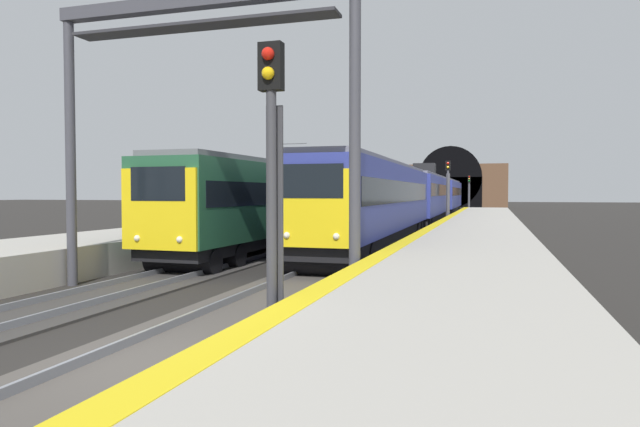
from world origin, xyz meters
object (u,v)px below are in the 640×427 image
train_adjacent_platform (339,199)px  railway_signal_near (272,174)px  railway_signal_mid (448,188)px  railway_signal_far (469,189)px  overhead_signal_gantry (201,71)px  catenary_mast_far (282,179)px  train_main_approaching (424,197)px

train_adjacent_platform → railway_signal_near: (-26.81, -6.15, 0.67)m
railway_signal_mid → railway_signal_far: 40.64m
railway_signal_mid → overhead_signal_gantry: bearing=-7.2°
train_adjacent_platform → railway_signal_far: bearing=174.2°
railway_signal_near → catenary_mast_far: catenary_mast_far is taller
railway_signal_mid → train_adjacent_platform: bearing=-32.3°
railway_signal_far → railway_signal_near: bearing=0.0°
train_main_approaching → catenary_mast_far: 11.52m
railway_signal_far → overhead_signal_gantry: bearing=-3.2°
railway_signal_mid → railway_signal_far: size_ratio=0.99×
railway_signal_far → overhead_signal_gantry: overhead_signal_gantry is taller
train_main_approaching → catenary_mast_far: catenary_mast_far is taller
railway_signal_near → overhead_signal_gantry: bearing=-141.3°
railway_signal_near → catenary_mast_far: (35.03, 13.16, 0.78)m
railway_signal_near → railway_signal_far: (77.17, -0.00, 0.18)m
train_adjacent_platform → railway_signal_near: railway_signal_near is taller
train_adjacent_platform → railway_signal_far: size_ratio=7.81×
train_main_approaching → railway_signal_far: bearing=177.0°
train_main_approaching → railway_signal_mid: 1.94m
railway_signal_near → overhead_signal_gantry: (4.96, 3.98, 2.87)m
railway_signal_near → catenary_mast_far: size_ratio=0.69×
overhead_signal_gantry → railway_signal_far: bearing=-3.2°
railway_signal_far → catenary_mast_far: size_ratio=0.71×
train_main_approaching → railway_signal_mid: railway_signal_mid is taller
railway_signal_far → catenary_mast_far: catenary_mast_far is taller
railway_signal_near → train_adjacent_platform: bearing=-167.1°
train_adjacent_platform → railway_signal_far: railway_signal_far is taller
train_adjacent_platform → railway_signal_mid: bearing=148.8°
train_adjacent_platform → train_main_approaching: bearing=156.7°
railway_signal_mid → train_main_approaching: bearing=-85.4°
railway_signal_far → overhead_signal_gantry: (-72.20, 3.98, 2.69)m
railway_signal_near → railway_signal_mid: railway_signal_mid is taller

